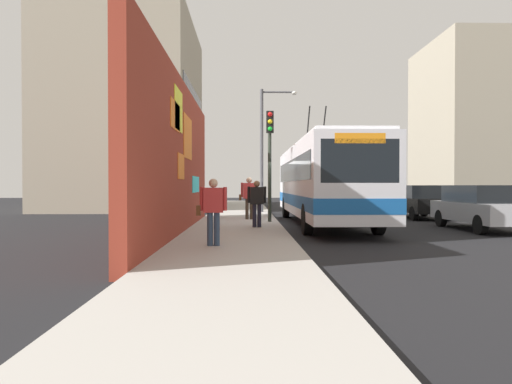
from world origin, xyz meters
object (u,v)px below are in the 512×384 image
(traffic_light, at_px, (270,147))
(pedestrian_at_curb, at_px, (257,200))
(parked_car_white, at_px, (382,198))
(pedestrian_midblock, at_px, (249,194))
(street_lamp, at_px, (266,141))
(parked_car_black, at_px, (419,201))
(parked_car_silver, at_px, (481,206))
(pedestrian_near_wall, at_px, (213,207))
(city_bus, at_px, (322,180))

(traffic_light, bearing_deg, pedestrian_at_curb, 166.48)
(parked_car_white, height_order, pedestrian_midblock, pedestrian_midblock)
(pedestrian_midblock, bearing_deg, street_lamp, -10.05)
(parked_car_black, distance_m, pedestrian_at_curb, 10.01)
(parked_car_black, height_order, pedestrian_midblock, pedestrian_midblock)
(parked_car_silver, bearing_deg, parked_car_white, 0.00)
(pedestrian_near_wall, xyz_separation_m, street_lamp, (13.70, -1.83, 2.89))
(pedestrian_at_curb, distance_m, pedestrian_midblock, 3.68)
(parked_car_silver, xyz_separation_m, pedestrian_near_wall, (-5.08, 9.05, 0.23))
(parked_car_black, relative_size, parked_car_white, 1.01)
(parked_car_silver, distance_m, pedestrian_near_wall, 10.38)
(parked_car_black, bearing_deg, parked_car_white, 0.00)
(city_bus, distance_m, traffic_light, 2.55)
(parked_car_silver, bearing_deg, parked_car_black, 0.00)
(parked_car_silver, xyz_separation_m, street_lamp, (8.62, 7.22, 3.12))
(city_bus, relative_size, parked_car_black, 2.95)
(pedestrian_at_curb, distance_m, pedestrian_near_wall, 4.86)
(pedestrian_at_curb, bearing_deg, pedestrian_near_wall, 166.38)
(street_lamp, bearing_deg, parked_car_black, -111.46)
(parked_car_white, relative_size, street_lamp, 0.63)
(city_bus, bearing_deg, pedestrian_near_wall, 153.08)
(parked_car_white, height_order, pedestrian_at_curb, pedestrian_at_curb)
(traffic_light, bearing_deg, street_lamp, -1.12)
(parked_car_silver, relative_size, parked_car_black, 1.07)
(city_bus, bearing_deg, traffic_light, 104.24)
(parked_car_silver, bearing_deg, traffic_light, 75.06)
(pedestrian_near_wall, bearing_deg, city_bus, -26.92)
(parked_car_white, xyz_separation_m, street_lamp, (-3.09, 7.22, 3.12))
(pedestrian_at_curb, bearing_deg, city_bus, -43.39)
(pedestrian_midblock, bearing_deg, parked_car_silver, -112.08)
(parked_car_silver, xyz_separation_m, pedestrian_at_curb, (-0.36, 7.91, 0.24))
(parked_car_black, xyz_separation_m, parked_car_white, (5.93, 0.00, 0.00))
(pedestrian_at_curb, bearing_deg, traffic_light, -13.52)
(pedestrian_near_wall, distance_m, pedestrian_midblock, 8.44)
(parked_car_black, distance_m, parked_car_white, 5.93)
(traffic_light, relative_size, street_lamp, 0.66)
(city_bus, bearing_deg, parked_car_silver, -115.73)
(parked_car_white, bearing_deg, parked_car_silver, -180.00)
(city_bus, relative_size, pedestrian_at_curb, 7.76)
(pedestrian_at_curb, bearing_deg, street_lamp, -4.38)
(traffic_light, bearing_deg, pedestrian_midblock, 30.99)
(city_bus, distance_m, parked_car_silver, 5.85)
(pedestrian_at_curb, xyz_separation_m, street_lamp, (8.98, -0.69, 2.88))
(pedestrian_near_wall, height_order, pedestrian_midblock, pedestrian_midblock)
(pedestrian_at_curb, relative_size, pedestrian_midblock, 0.90)
(city_bus, bearing_deg, parked_car_black, -57.81)
(parked_car_white, bearing_deg, traffic_light, 142.97)
(city_bus, bearing_deg, street_lamp, 18.29)
(traffic_light, bearing_deg, pedestrian_near_wall, 166.41)
(parked_car_black, bearing_deg, street_lamp, 68.54)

